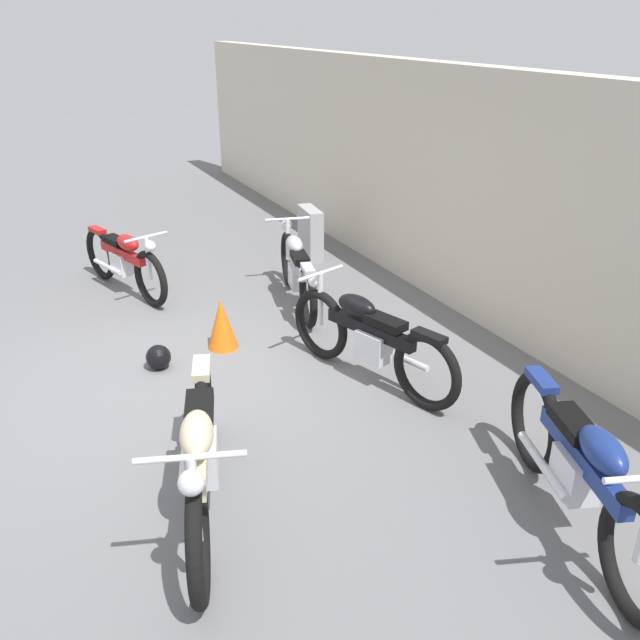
{
  "coord_description": "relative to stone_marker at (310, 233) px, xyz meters",
  "views": [
    {
      "loc": [
        5.6,
        -1.24,
        3.17
      ],
      "look_at": [
        0.4,
        1.29,
        0.55
      ],
      "focal_mm": 37.52,
      "sensor_mm": 36.0,
      "label": 1
    }
  ],
  "objects": [
    {
      "name": "stone_marker",
      "position": [
        0.0,
        0.0,
        0.0
      ],
      "size": [
        0.62,
        0.27,
        0.71
      ],
      "primitive_type": "cube",
      "rotation": [
        0.0,
        0.0,
        -0.12
      ],
      "color": "#9E9EA3",
      "rests_on": "ground_plane"
    },
    {
      "name": "building_wall",
      "position": [
        2.76,
        0.86,
        1.0
      ],
      "size": [
        18.0,
        0.3,
        2.72
      ],
      "primitive_type": "cube",
      "color": "beige",
      "rests_on": "ground_plane"
    },
    {
      "name": "motorcycle_red",
      "position": [
        0.23,
        -2.67,
        0.07
      ],
      "size": [
        1.9,
        0.79,
        0.88
      ],
      "rotation": [
        0.0,
        0.0,
        0.3
      ],
      "color": "black",
      "rests_on": "ground_plane"
    },
    {
      "name": "motorcycle_blue",
      "position": [
        5.92,
        -0.82,
        0.12
      ],
      "size": [
        2.11,
        0.95,
        0.99
      ],
      "rotation": [
        0.0,
        0.0,
        -0.34
      ],
      "color": "black",
      "rests_on": "ground_plane"
    },
    {
      "name": "helmet",
      "position": [
        2.42,
        -2.79,
        -0.23
      ],
      "size": [
        0.25,
        0.25,
        0.25
      ],
      "primitive_type": "sphere",
      "color": "black",
      "rests_on": "ground_plane"
    },
    {
      "name": "motorcycle_black",
      "position": [
        3.52,
        -1.05,
        0.09
      ],
      "size": [
        2.0,
        0.84,
        0.93
      ],
      "rotation": [
        0.0,
        0.0,
        3.45
      ],
      "color": "black",
      "rests_on": "ground_plane"
    },
    {
      "name": "motorcycle_cream",
      "position": [
        4.67,
        -3.01,
        0.12
      ],
      "size": [
        2.14,
        0.92,
        1.0
      ],
      "rotation": [
        0.0,
        0.0,
        -0.32
      ],
      "color": "black",
      "rests_on": "ground_plane"
    },
    {
      "name": "motorcycle_silver",
      "position": [
        1.51,
        -0.88,
        0.08
      ],
      "size": [
        1.96,
        0.7,
        0.9
      ],
      "rotation": [
        0.0,
        0.0,
        2.9
      ],
      "color": "black",
      "rests_on": "ground_plane"
    },
    {
      "name": "traffic_cone",
      "position": [
        2.25,
        -2.07,
        -0.08
      ],
      "size": [
        0.32,
        0.32,
        0.55
      ],
      "primitive_type": "cone",
      "color": "orange",
      "rests_on": "ground_plane"
    },
    {
      "name": "ground_plane",
      "position": [
        2.76,
        -2.67,
        -0.36
      ],
      "size": [
        40.0,
        40.0,
        0.0
      ],
      "primitive_type": "plane",
      "color": "slate"
    }
  ]
}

